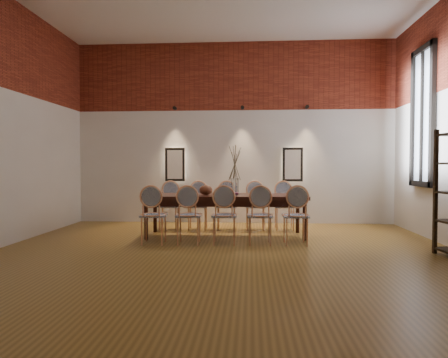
# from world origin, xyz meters

# --- Properties ---
(floor) EXTENTS (7.00, 7.00, 0.02)m
(floor) POSITION_xyz_m (0.00, 0.00, -0.01)
(floor) COLOR olive
(floor) RESTS_ON ground
(wall_back) EXTENTS (7.00, 0.10, 4.00)m
(wall_back) POSITION_xyz_m (0.00, 3.55, 2.00)
(wall_back) COLOR silver
(wall_back) RESTS_ON ground
(wall_front) EXTENTS (7.00, 0.10, 4.00)m
(wall_front) POSITION_xyz_m (0.00, -3.55, 2.00)
(wall_front) COLOR silver
(wall_front) RESTS_ON ground
(brick_band_back) EXTENTS (7.00, 0.02, 1.50)m
(brick_band_back) POSITION_xyz_m (0.00, 3.48, 3.25)
(brick_band_back) COLOR maroon
(brick_band_back) RESTS_ON ground
(niche_left) EXTENTS (0.36, 0.06, 0.66)m
(niche_left) POSITION_xyz_m (-1.30, 3.45, 1.30)
(niche_left) COLOR #FFEAC6
(niche_left) RESTS_ON wall_back
(niche_right) EXTENTS (0.36, 0.06, 0.66)m
(niche_right) POSITION_xyz_m (1.30, 3.45, 1.30)
(niche_right) COLOR #FFEAC6
(niche_right) RESTS_ON wall_back
(spot_fixture_left) EXTENTS (0.08, 0.10, 0.08)m
(spot_fixture_left) POSITION_xyz_m (-1.30, 3.42, 2.55)
(spot_fixture_left) COLOR black
(spot_fixture_left) RESTS_ON wall_back
(spot_fixture_mid) EXTENTS (0.08, 0.10, 0.08)m
(spot_fixture_mid) POSITION_xyz_m (0.20, 3.42, 2.55)
(spot_fixture_mid) COLOR black
(spot_fixture_mid) RESTS_ON wall_back
(spot_fixture_right) EXTENTS (0.08, 0.10, 0.08)m
(spot_fixture_right) POSITION_xyz_m (1.60, 3.42, 2.55)
(spot_fixture_right) COLOR black
(spot_fixture_right) RESTS_ON wall_back
(window_glass) EXTENTS (0.02, 0.78, 2.38)m
(window_glass) POSITION_xyz_m (3.46, 2.00, 2.15)
(window_glass) COLOR silver
(window_glass) RESTS_ON wall_right
(window_frame) EXTENTS (0.08, 0.90, 2.50)m
(window_frame) POSITION_xyz_m (3.44, 2.00, 2.15)
(window_frame) COLOR black
(window_frame) RESTS_ON wall_right
(window_mullion) EXTENTS (0.06, 0.06, 2.40)m
(window_mullion) POSITION_xyz_m (3.44, 2.00, 2.15)
(window_mullion) COLOR black
(window_mullion) RESTS_ON wall_right
(dining_table) EXTENTS (2.92, 1.03, 0.75)m
(dining_table) POSITION_xyz_m (-0.07, 1.82, 0.38)
(dining_table) COLOR #33120B
(dining_table) RESTS_ON floor
(chair_near_a) EXTENTS (0.46, 0.46, 0.94)m
(chair_near_a) POSITION_xyz_m (-1.20, 1.03, 0.47)
(chair_near_a) COLOR tan
(chair_near_a) RESTS_ON floor
(chair_near_b) EXTENTS (0.46, 0.46, 0.94)m
(chair_near_b) POSITION_xyz_m (-0.62, 1.06, 0.47)
(chair_near_b) COLOR tan
(chair_near_b) RESTS_ON floor
(chair_near_c) EXTENTS (0.46, 0.46, 0.94)m
(chair_near_c) POSITION_xyz_m (-0.05, 1.08, 0.47)
(chair_near_c) COLOR tan
(chair_near_c) RESTS_ON floor
(chair_near_d) EXTENTS (0.46, 0.46, 0.94)m
(chair_near_d) POSITION_xyz_m (0.53, 1.10, 0.47)
(chair_near_d) COLOR tan
(chair_near_d) RESTS_ON floor
(chair_near_e) EXTENTS (0.46, 0.46, 0.94)m
(chair_near_e) POSITION_xyz_m (1.11, 1.12, 0.47)
(chair_near_e) COLOR tan
(chair_near_e) RESTS_ON floor
(chair_far_a) EXTENTS (0.46, 0.46, 0.94)m
(chair_far_a) POSITION_xyz_m (-1.25, 2.52, 0.47)
(chair_far_a) COLOR tan
(chair_far_a) RESTS_ON floor
(chair_far_b) EXTENTS (0.46, 0.46, 0.94)m
(chair_far_b) POSITION_xyz_m (-0.68, 2.54, 0.47)
(chair_far_b) COLOR tan
(chair_far_b) RESTS_ON floor
(chair_far_c) EXTENTS (0.46, 0.46, 0.94)m
(chair_far_c) POSITION_xyz_m (-0.10, 2.56, 0.47)
(chair_far_c) COLOR tan
(chair_far_c) RESTS_ON floor
(chair_far_d) EXTENTS (0.46, 0.46, 0.94)m
(chair_far_d) POSITION_xyz_m (0.48, 2.58, 0.47)
(chair_far_d) COLOR tan
(chair_far_d) RESTS_ON floor
(chair_far_e) EXTENTS (0.46, 0.46, 0.94)m
(chair_far_e) POSITION_xyz_m (1.06, 2.60, 0.47)
(chair_far_e) COLOR tan
(chair_far_e) RESTS_ON floor
(vase) EXTENTS (0.14, 0.14, 0.30)m
(vase) POSITION_xyz_m (0.10, 1.83, 0.90)
(vase) COLOR silver
(vase) RESTS_ON dining_table
(dried_branches) EXTENTS (0.50, 0.50, 0.70)m
(dried_branches) POSITION_xyz_m (0.10, 1.83, 1.35)
(dried_branches) COLOR brown
(dried_branches) RESTS_ON vase
(bowl) EXTENTS (0.24, 0.24, 0.18)m
(bowl) POSITION_xyz_m (-0.42, 1.76, 0.84)
(bowl) COLOR brown
(bowl) RESTS_ON dining_table
(book) EXTENTS (0.27, 0.19, 0.03)m
(book) POSITION_xyz_m (-0.02, 2.02, 0.77)
(book) COLOR #912C59
(book) RESTS_ON dining_table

